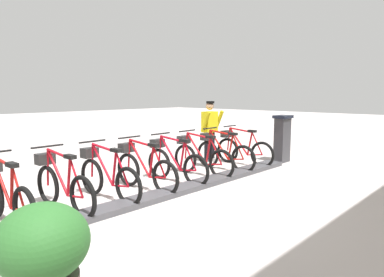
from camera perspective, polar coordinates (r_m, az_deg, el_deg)
The scene contains 13 objects.
ground_plane at distance 6.19m, azimuth -5.91°, elevation -9.98°, with size 60.00×60.00×0.00m, color beige.
dock_rail_base at distance 6.17m, azimuth -5.91°, elevation -9.54°, with size 0.44×8.18×0.10m, color #47474C.
payment_kiosk at distance 9.63m, azimuth 14.81°, elevation 0.12°, with size 0.36×0.52×1.28m.
bike_docked_0 at distance 9.05m, azimuth 8.32°, elevation -1.68°, with size 1.72×0.54×1.02m.
bike_docked_1 at distance 8.40m, azimuth 5.11°, elevation -2.33°, with size 1.72×0.54×1.02m.
bike_docked_2 at distance 7.78m, azimuth 1.36°, elevation -3.09°, with size 1.72×0.54×1.02m.
bike_docked_3 at distance 7.20m, azimuth -3.02°, elevation -3.95°, with size 1.72×0.54×1.02m.
bike_docked_4 at distance 6.67m, azimuth -8.13°, elevation -4.92°, with size 1.72×0.54×1.02m.
bike_docked_5 at distance 6.21m, azimuth -14.09°, elevation -6.01°, with size 1.72×0.54×1.02m.
bike_docked_6 at distance 5.83m, azimuth -20.94°, elevation -7.17°, with size 1.72×0.54×1.02m.
bike_docked_7 at distance 5.54m, azimuth -28.68°, elevation -8.35°, with size 1.72×0.54×1.02m.
worker_near_rack at distance 9.30m, azimuth 3.00°, elevation 1.61°, with size 0.48×0.64×1.66m.
planter_bush at distance 3.20m, azimuth -23.57°, elevation -17.29°, with size 0.76×0.76×0.97m.
Camera 1 is at (-4.48, 3.85, 1.85)m, focal length 31.96 mm.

